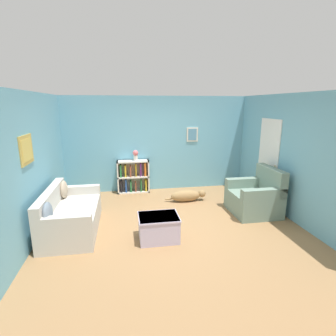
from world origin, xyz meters
TOP-DOWN VIEW (x-y plane):
  - ground_plane at (0.00, 0.00)m, footprint 14.00×14.00m
  - wall_back at (0.00, 2.25)m, footprint 5.60×0.13m
  - wall_left at (-2.55, -0.00)m, footprint 0.13×5.00m
  - wall_right at (2.55, 0.02)m, footprint 0.16×5.00m
  - couch at (-1.99, -0.05)m, footprint 0.92×1.80m
  - bookshelf at (-0.69, 2.05)m, footprint 0.86×0.29m
  - recliner_chair at (1.94, 0.15)m, footprint 0.95×1.02m
  - coffee_table at (-0.36, -0.68)m, footprint 0.71×0.56m
  - dog at (0.61, 1.09)m, footprint 1.04×0.26m
  - vase at (-0.61, 2.03)m, footprint 0.15×0.15m

SIDE VIEW (x-z plane):
  - ground_plane at x=0.00m, z-range 0.00..0.00m
  - dog at x=0.61m, z-range 0.00..0.29m
  - coffee_table at x=-0.36m, z-range 0.01..0.46m
  - couch at x=-1.99m, z-range -0.10..0.72m
  - recliner_chair at x=1.94m, z-range -0.15..0.87m
  - bookshelf at x=-0.69m, z-range -0.01..0.88m
  - vase at x=-0.61m, z-range 0.91..1.19m
  - wall_right at x=2.55m, z-range -0.01..2.59m
  - wall_back at x=0.00m, z-range 0.00..2.60m
  - wall_left at x=-2.55m, z-range 0.00..2.60m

